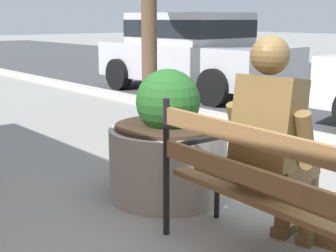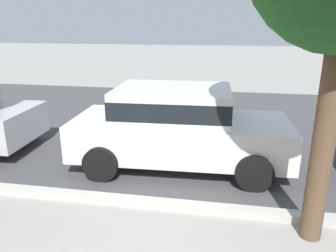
% 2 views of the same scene
% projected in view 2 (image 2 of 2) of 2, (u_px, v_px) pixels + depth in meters
% --- Properties ---
extents(street_surface, '(60.00, 9.00, 0.01)m').
position_uv_depth(street_surface, '(207.00, 123.00, 9.29)').
color(street_surface, '#424244').
rests_on(street_surface, ground).
extents(curb_stone, '(60.00, 0.20, 0.12)m').
position_uv_depth(curb_stone, '(187.00, 207.00, 4.95)').
color(curb_stone, '#B2AFA8').
rests_on(curb_stone, ground).
extents(parked_car_white, '(4.16, 2.05, 1.56)m').
position_uv_depth(parked_car_white, '(178.00, 125.00, 6.31)').
color(parked_car_white, silver).
rests_on(parked_car_white, ground).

